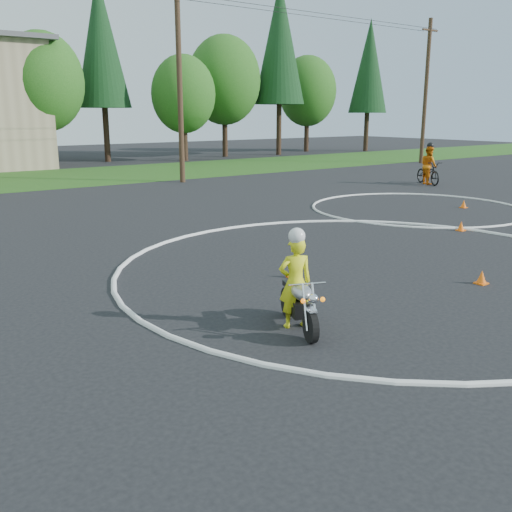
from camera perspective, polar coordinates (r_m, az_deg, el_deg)
ground at (r=12.10m, az=22.23°, el=-4.19°), size 120.00×120.00×0.00m
grass_strip at (r=34.48m, az=-19.66°, el=7.35°), size 120.00×10.00×0.02m
course_markings at (r=16.24m, az=13.23°, el=1.03°), size 19.05×19.05×0.12m
primary_motorcycle at (r=9.67m, az=4.37°, el=-4.77°), size 0.91×1.70×0.94m
rider_primary_grp at (r=9.65m, az=3.95°, el=-2.39°), size 0.68×0.57×1.75m
rider_second_grp at (r=30.98m, az=16.87°, el=8.27°), size 1.62×2.34×2.14m
traffic_cones at (r=19.06m, az=23.48°, el=2.52°), size 18.13×11.21×0.30m
treeline at (r=47.50m, az=-5.27°, el=17.71°), size 38.20×8.10×14.52m
utility_poles at (r=30.76m, az=-7.65°, el=17.00°), size 41.60×1.12×10.00m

